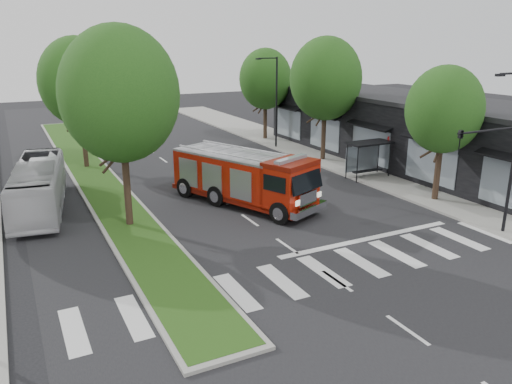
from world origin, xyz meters
TOP-DOWN VIEW (x-y plane):
  - ground at (0.00, 0.00)m, footprint 140.00×140.00m
  - sidewalk_right at (12.50, 10.00)m, footprint 5.00×80.00m
  - median at (-6.00, 18.00)m, footprint 3.00×50.00m
  - storefront_row at (17.00, 10.00)m, footprint 8.00×30.00m
  - bus_shelter at (11.20, 8.15)m, footprint 3.20×1.60m
  - tree_right_near at (11.50, 2.00)m, footprint 4.40×4.40m
  - tree_right_mid at (11.50, 14.00)m, footprint 5.60×5.60m
  - tree_right_far at (11.50, 24.00)m, footprint 5.00×5.00m
  - tree_median_near at (-6.00, 6.00)m, footprint 5.80×5.80m
  - tree_median_far at (-6.00, 20.00)m, footprint 5.60×5.60m
  - streetlight_right_near at (9.61, -3.50)m, footprint 4.08×0.22m
  - streetlight_right_far at (10.35, 20.00)m, footprint 2.11×0.20m
  - fire_engine at (0.92, 6.68)m, footprint 6.39×10.00m
  - city_bus at (-9.89, 11.01)m, footprint 3.87×10.36m

SIDE VIEW (x-z plane):
  - ground at x=0.00m, z-range 0.00..0.00m
  - sidewalk_right at x=12.50m, z-range 0.00..0.15m
  - median at x=-6.00m, z-range 0.00..0.16m
  - city_bus at x=-9.89m, z-range 0.00..2.82m
  - fire_engine at x=0.92m, z-range -0.07..3.28m
  - bus_shelter at x=11.20m, z-range 0.73..3.34m
  - storefront_row at x=17.00m, z-range 0.00..5.00m
  - streetlight_right_far at x=10.35m, z-range 0.48..8.48m
  - streetlight_right_near at x=9.61m, z-range 0.67..8.67m
  - tree_right_near at x=11.50m, z-range 1.48..9.53m
  - tree_right_far at x=11.50m, z-range 1.47..10.20m
  - tree_right_mid at x=11.50m, z-range 1.63..11.35m
  - tree_median_far at x=-6.00m, z-range 1.63..11.35m
  - tree_median_near at x=-6.00m, z-range 1.73..11.89m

